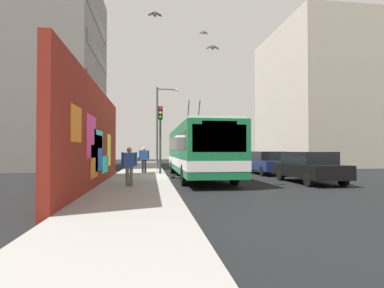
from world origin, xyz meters
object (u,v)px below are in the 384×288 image
Objects in this scene: parked_car_red at (242,160)px; street_lamp at (160,122)px; parked_car_navy at (266,162)px; pedestrian_midblock at (144,157)px; city_bus at (197,149)px; traffic_light at (160,128)px; parked_car_black at (309,166)px; pedestrian_near_wall at (129,163)px.

street_lamp is (-0.82, 7.25, 3.17)m from parked_car_red.
pedestrian_midblock is at bearing 86.25° from parked_car_navy.
street_lamp is at bearing 56.69° from parked_car_navy.
city_bus is 3.06m from traffic_light.
traffic_light is at bearing 51.58° from city_bus.
traffic_light is (-6.28, 7.35, 2.24)m from parked_car_red.
parked_car_black is at bearing -123.60° from city_bus.
traffic_light is at bearing 178.91° from street_lamp.
parked_car_red is 1.08× the size of traffic_light.
pedestrian_midblock is at bearing 47.40° from city_bus.
pedestrian_near_wall is at bearing 176.88° from pedestrian_midblock.
traffic_light reaches higher than parked_car_red.
parked_car_red is at bearing -0.00° from parked_car_black.
traffic_light is (6.66, -1.50, 1.97)m from pedestrian_near_wall.
city_bus is 2.45× the size of parked_car_navy.
city_bus is 4.40m from pedestrian_midblock.
pedestrian_near_wall is 0.94× the size of pedestrian_midblock.
parked_car_black is 0.69× the size of street_lamp.
parked_car_black is 2.83× the size of pedestrian_near_wall.
traffic_light is at bearing -12.68° from pedestrian_near_wall.
parked_car_red is at bearing -34.35° from pedestrian_near_wall.
pedestrian_midblock reaches higher than pedestrian_near_wall.
parked_car_navy is 11.51m from pedestrian_near_wall.
parked_car_black is at bearing -127.31° from pedestrian_midblock.
pedestrian_near_wall reaches higher than parked_car_red.
street_lamp is at bearing 96.46° from parked_car_red.
parked_car_red is (5.58, 0.00, -0.00)m from parked_car_navy.
city_bus is at bearing -132.60° from pedestrian_midblock.
parked_car_navy is at bearing -93.75° from pedestrian_midblock.
pedestrian_midblock is at bearing 52.69° from parked_car_black.
pedestrian_near_wall is (-7.36, 8.85, 0.26)m from parked_car_navy.
street_lamp reaches higher than traffic_light.
parked_car_black and parked_car_red have the same top height.
city_bus is at bearing -36.36° from pedestrian_near_wall.
parked_car_red is at bearing -83.54° from street_lamp.
parked_car_red is (11.44, -0.00, 0.00)m from parked_car_black.
street_lamp is at bearing -7.53° from pedestrian_near_wall.
pedestrian_midblock is at bearing 164.47° from street_lamp.
parked_car_navy is 5.58m from parked_car_red.
city_bus reaches higher than parked_car_red.
street_lamp reaches higher than city_bus.
pedestrian_midblock reaches higher than parked_car_navy.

